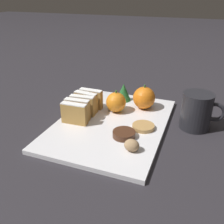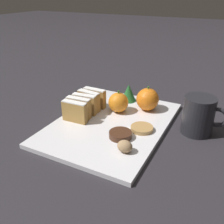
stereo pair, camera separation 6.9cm
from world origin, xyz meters
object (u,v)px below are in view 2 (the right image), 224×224
object	(u,v)px
orange_far	(148,99)
coffee_mug	(199,115)
chocolate_cookie	(120,135)
orange_near	(118,102)
walnut	(125,146)

from	to	relation	value
orange_far	coffee_mug	distance (m)	0.17
orange_far	chocolate_cookie	distance (m)	0.19
orange_near	orange_far	bearing A→B (deg)	36.04
walnut	orange_near	bearing A→B (deg)	119.98
orange_far	chocolate_cookie	bearing A→B (deg)	-91.21
chocolate_cookie	walnut	bearing A→B (deg)	-55.39
orange_far	walnut	world-z (taller)	orange_far
orange_near	walnut	bearing A→B (deg)	-60.02
chocolate_cookie	orange_far	bearing A→B (deg)	88.79
chocolate_cookie	coffee_mug	xyz separation A→B (m)	(0.16, 0.13, 0.03)
coffee_mug	orange_far	bearing A→B (deg)	162.85
walnut	chocolate_cookie	bearing A→B (deg)	124.61
orange_far	coffee_mug	xyz separation A→B (m)	(0.16, -0.05, 0.00)
orange_near	walnut	world-z (taller)	orange_near
orange_near	coffee_mug	xyz separation A→B (m)	(0.23, 0.00, 0.01)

